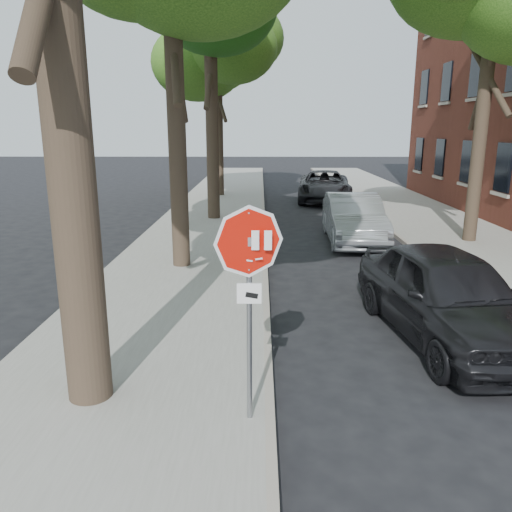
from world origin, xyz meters
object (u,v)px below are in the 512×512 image
Objects in this scene: stop_sign at (249,274)px; car_a at (446,294)px; tree_far at (218,52)px; car_b at (354,219)px; car_d at (324,186)px.

car_a is at bearing 39.48° from stop_sign.
car_a is (5.32, -18.42, -6.42)m from tree_far.
car_a is 1.01× the size of car_b.
car_b is 9.20m from car_d.
stop_sign reaches higher than car_b.
car_b is at bearing -64.93° from tree_far.
car_b is (5.10, -10.90, -6.46)m from tree_far.
car_d is (3.30, 19.43, -1.20)m from stop_sign.
car_b is (3.08, 10.23, -1.19)m from stop_sign.
stop_sign is 0.56× the size of car_a.
tree_far is 2.03× the size of car_b.
stop_sign is 10.75m from car_b.
car_d is (0.22, 9.20, -0.00)m from car_b.
stop_sign is 19.75m from car_d.
tree_far is at bearing 117.03° from car_b.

